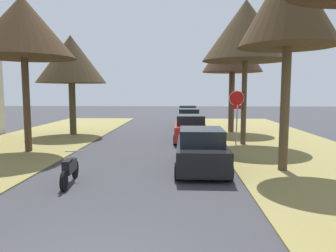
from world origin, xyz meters
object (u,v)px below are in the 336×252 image
(parked_sedan_black, at_px, (201,150))
(parked_sedan_red, at_px, (190,129))
(parked_motorcycle, at_px, (70,169))
(street_tree_left_mid_b, at_px, (23,27))
(street_tree_left_far, at_px, (71,60))
(stop_sign_far, at_px, (237,106))
(street_tree_right_mid_b, at_px, (246,31))
(street_tree_right_far, at_px, (233,49))
(parked_sedan_white, at_px, (188,114))
(parked_sedan_green, at_px, (189,119))
(street_tree_right_mid_a, at_px, (289,3))

(parked_sedan_black, relative_size, parked_sedan_red, 1.00)
(parked_motorcycle, bearing_deg, street_tree_left_mid_b, 126.69)
(street_tree_left_far, height_order, parked_motorcycle, street_tree_left_far)
(stop_sign_far, relative_size, street_tree_right_mid_b, 0.38)
(parked_motorcycle, bearing_deg, street_tree_right_far, 61.77)
(parked_sedan_red, bearing_deg, stop_sign_far, -36.68)
(street_tree_left_far, xyz_separation_m, parked_sedan_black, (8.16, -9.16, -4.35))
(stop_sign_far, bearing_deg, parked_sedan_red, 143.32)
(street_tree_left_mid_b, xyz_separation_m, parked_sedan_white, (8.12, 16.64, -5.26))
(stop_sign_far, xyz_separation_m, parked_sedan_red, (-2.42, 1.80, -1.46))
(street_tree_left_mid_b, distance_m, parked_sedan_green, 14.50)
(parked_sedan_white, bearing_deg, parked_motorcycle, -100.78)
(stop_sign_far, bearing_deg, street_tree_right_mid_a, -81.33)
(street_tree_left_mid_b, bearing_deg, street_tree_right_mid_b, 13.22)
(street_tree_right_far, height_order, street_tree_left_mid_b, street_tree_right_far)
(parked_sedan_red, distance_m, parked_sedan_green, 6.90)
(parked_sedan_green, bearing_deg, street_tree_right_mid_b, -70.97)
(parked_sedan_black, bearing_deg, stop_sign_far, 66.82)
(stop_sign_far, bearing_deg, parked_sedan_green, 105.27)
(street_tree_right_far, relative_size, parked_motorcycle, 3.72)
(parked_sedan_green, bearing_deg, street_tree_left_mid_b, -126.83)
(stop_sign_far, relative_size, parked_sedan_green, 0.67)
(parked_sedan_black, bearing_deg, parked_sedan_red, 91.78)
(street_tree_right_mid_a, xyz_separation_m, street_tree_left_far, (-11.19, 9.41, -1.01))
(parked_sedan_red, bearing_deg, street_tree_left_mid_b, -154.04)
(street_tree_left_mid_b, distance_m, parked_sedan_black, 10.26)
(parked_sedan_green, distance_m, parked_sedan_white, 5.83)
(street_tree_right_far, distance_m, parked_sedan_red, 7.36)
(street_tree_left_mid_b, xyz_separation_m, parked_sedan_green, (8.10, 10.82, -5.26))
(street_tree_left_far, height_order, parked_sedan_white, street_tree_left_far)
(street_tree_right_far, height_order, parked_sedan_white, street_tree_right_far)
(street_tree_right_mid_b, bearing_deg, street_tree_left_mid_b, -166.78)
(street_tree_right_far, relative_size, parked_sedan_red, 1.73)
(street_tree_right_far, distance_m, parked_sedan_white, 10.49)
(stop_sign_far, bearing_deg, parked_motorcycle, -131.39)
(street_tree_right_far, xyz_separation_m, parked_sedan_red, (-3.07, -4.15, -5.25))
(street_tree_right_far, relative_size, street_tree_left_far, 1.15)
(parked_sedan_white, bearing_deg, parked_sedan_green, -90.18)
(stop_sign_far, distance_m, street_tree_left_mid_b, 11.34)
(parked_sedan_green, height_order, parked_motorcycle, parked_sedan_green)
(stop_sign_far, relative_size, street_tree_right_far, 0.39)
(street_tree_right_mid_a, bearing_deg, parked_sedan_black, 175.31)
(street_tree_right_mid_b, bearing_deg, parked_sedan_black, -115.51)
(street_tree_left_mid_b, bearing_deg, parked_motorcycle, -53.31)
(parked_sedan_green, bearing_deg, parked_sedan_white, 89.82)
(stop_sign_far, distance_m, street_tree_right_far, 7.09)
(stop_sign_far, height_order, street_tree_right_mid_b, street_tree_right_mid_b)
(street_tree_right_mid_b, distance_m, street_tree_left_far, 11.46)
(street_tree_left_far, relative_size, parked_sedan_red, 1.50)
(street_tree_right_mid_b, distance_m, parked_motorcycle, 11.99)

